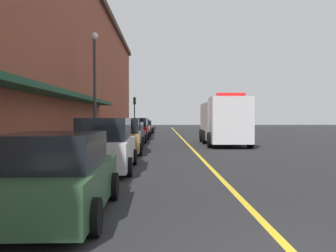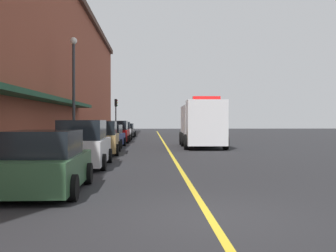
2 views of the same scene
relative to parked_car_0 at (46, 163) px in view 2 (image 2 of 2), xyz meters
name	(u,v)px [view 2 (image 2 of 2)]	position (x,y,z in m)	size (l,w,h in m)	color
ground_plane	(164,143)	(3.95, 22.22, -0.77)	(112.00, 112.00, 0.00)	#232326
sidewalk_left	(89,143)	(-2.25, 22.22, -0.70)	(2.40, 70.00, 0.15)	#9E9B93
lane_center_stripe	(164,143)	(3.95, 22.22, -0.77)	(0.16, 70.00, 0.01)	gold
parked_car_0	(46,163)	(0.00, 0.00, 0.00)	(2.11, 4.14, 1.65)	#2D5133
parked_car_1	(83,145)	(0.03, 5.86, 0.12)	(2.15, 4.52, 1.92)	silver
parked_car_2	(102,139)	(0.06, 12.12, 0.09)	(2.07, 4.66, 1.86)	#A5844C
parked_car_3	(109,137)	(-0.10, 17.64, -0.02)	(2.16, 4.36, 1.59)	navy
parked_car_4	(117,132)	(-0.02, 23.58, 0.09)	(2.10, 4.47, 1.87)	maroon
parked_car_5	(122,131)	(-0.04, 28.97, 0.04)	(2.18, 4.23, 1.75)	silver
parked_car_6	(126,131)	(0.07, 34.96, -0.04)	(2.06, 4.72, 1.54)	#595B60
box_truck	(201,124)	(6.44, 17.66, 0.87)	(2.96, 7.77, 3.44)	silver
parking_meter_0	(13,148)	(-1.40, 1.66, 0.29)	(0.14, 0.18, 1.33)	#4C4C51
parking_meter_1	(101,130)	(-1.40, 23.29, 0.29)	(0.14, 0.18, 1.33)	#4C4C51
street_lamp_left	(74,80)	(-2.00, 14.58, 3.63)	(0.44, 0.44, 6.94)	#33383D
traffic_light_near	(116,110)	(-1.34, 37.80, 2.38)	(0.38, 0.36, 4.30)	#232326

